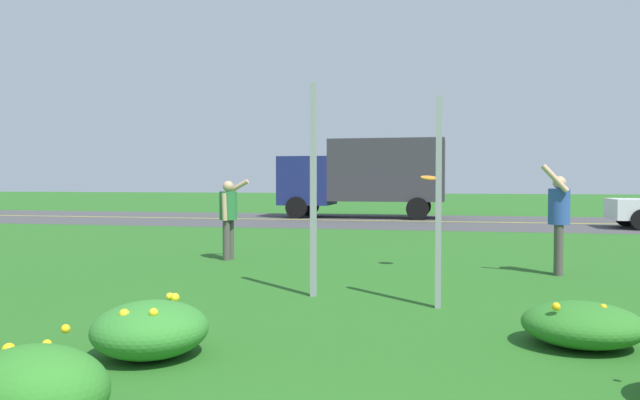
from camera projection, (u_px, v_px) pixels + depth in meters
ground_plane at (409, 259)px, 12.13m from camera, size 120.00×120.00×0.00m
highway_strip at (430, 221)px, 22.98m from camera, size 120.00×8.44×0.01m
highway_center_stripe at (430, 221)px, 22.98m from camera, size 120.00×0.16×0.00m
daylily_clump_mid_left at (150, 329)px, 5.39m from camera, size 1.01×1.05×0.50m
daylily_clump_front_right at (582, 324)px, 5.73m from camera, size 1.10×1.03×0.45m
daylily_clump_front_left at (35, 391)px, 3.72m from camera, size 0.92×0.81×0.58m
sign_post_near_path at (313, 190)px, 8.17m from camera, size 0.07×0.10×2.83m
sign_post_by_roadside at (439, 202)px, 7.43m from camera, size 0.07×0.10×2.56m
person_thrower_green_shirt at (228, 213)px, 11.95m from camera, size 0.54×0.51×1.57m
person_catcher_blue_shirt at (559, 215)px, 10.03m from camera, size 0.49×0.51×1.81m
frisbee_orange at (429, 178)px, 10.56m from camera, size 0.28×0.27×0.10m
box_truck_navy at (365, 174)px, 25.34m from camera, size 6.70×2.46×3.20m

